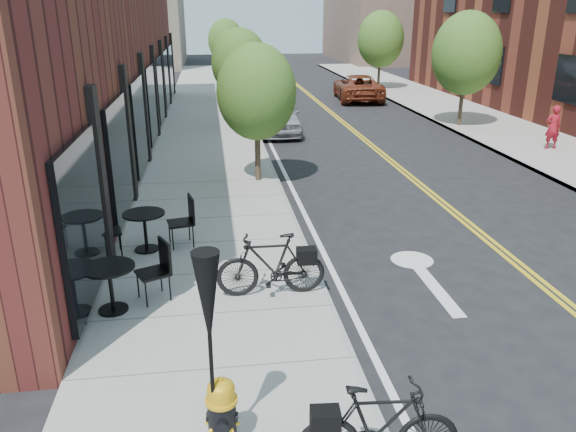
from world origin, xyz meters
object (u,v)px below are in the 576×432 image
patio_umbrella (209,315)px  parked_car_c (264,78)px  parked_car_b (264,94)px  pedestrian (553,127)px  bicycle_right (379,427)px  parked_car_a (277,115)px  bistro_set_b (110,282)px  bicycle_left (271,265)px  parked_car_far (358,87)px  fire_hydrant (222,415)px  bistro_set_c (145,226)px

patio_umbrella → parked_car_c: size_ratio=0.49×
patio_umbrella → parked_car_b: 23.48m
parked_car_b → pedestrian: pedestrian is taller
bicycle_right → parked_car_a: 18.05m
patio_umbrella → parked_car_a: size_ratio=0.58×
patio_umbrella → bistro_set_b: bearing=115.1°
bicycle_right → bistro_set_b: bicycle_right is taller
pedestrian → bicycle_left: bearing=42.7°
bicycle_right → parked_car_far: (6.60, 26.21, 0.07)m
fire_hydrant → parked_car_b: (2.72, 23.20, 0.23)m
bistro_set_b → pedestrian: bearing=10.5°
parked_car_b → pedestrian: 13.76m
bistro_set_b → parked_car_b: size_ratio=0.40×
parked_car_far → pedestrian: pedestrian is taller
pedestrian → bistro_set_b: bearing=37.3°
parked_car_b → parked_car_far: bearing=24.5°
parked_car_b → bicycle_right: bearing=-92.7°
parked_car_c → parked_car_far: 7.06m
parked_car_a → bicycle_left: bearing=-95.6°
bicycle_left → bicycle_right: (0.69, -4.02, -0.04)m
bistro_set_b → bistro_set_c: size_ratio=0.97×
bistro_set_c → pedestrian: bearing=16.0°
bistro_set_c → pedestrian: size_ratio=1.31×
patio_umbrella → parked_car_far: patio_umbrella is taller
fire_hydrant → parked_car_a: parked_car_a is taller
bistro_set_c → parked_car_far: parked_car_far is taller
fire_hydrant → pedestrian: 17.55m
parked_car_a → pedestrian: size_ratio=2.78×
bistro_set_c → parked_car_b: parked_car_b is taller
bicycle_left → pedestrian: bearing=131.2°
parked_car_a → parked_car_c: size_ratio=0.84×
bicycle_left → parked_car_far: size_ratio=0.37×
bicycle_right → parked_car_c: parked_car_c is taller
bicycle_right → parked_car_a: size_ratio=0.41×
bicycle_right → parked_car_b: 23.73m
parked_car_b → parked_car_c: size_ratio=0.96×
parked_car_a → parked_car_far: (5.50, 8.19, -0.02)m
bistro_set_c → pedestrian: (13.25, 7.17, 0.23)m
bistro_set_b → parked_car_far: (9.90, 22.39, 0.07)m
parked_car_a → patio_umbrella: bearing=-97.4°
fire_hydrant → parked_car_c: size_ratio=0.19×
patio_umbrella → pedestrian: bearing=47.4°
bicycle_right → parked_car_c: bearing=0.9°
parked_car_b → parked_car_a: bearing=-90.0°
bistro_set_c → parked_car_c: size_ratio=0.40×
patio_umbrella → parked_car_far: (8.30, 25.79, -1.17)m
bistro_set_b → bicycle_left: bearing=-20.5°
bistro_set_b → patio_umbrella: patio_umbrella is taller
patio_umbrella → pedestrian: 17.70m
bistro_set_b → parked_car_c: bearing=54.6°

